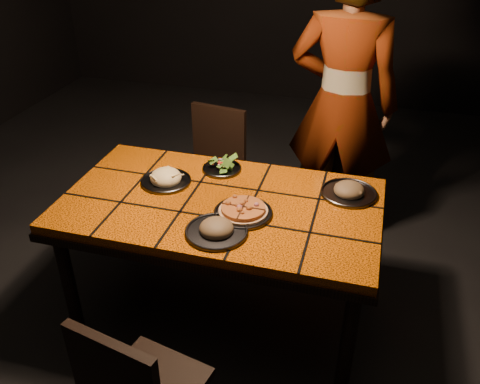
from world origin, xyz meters
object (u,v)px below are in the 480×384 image
(dining_table, at_px, (221,214))
(plate_pasta, at_px, (166,179))
(chair_far_right, at_px, (326,172))
(chair_far_left, at_px, (213,163))
(diner, at_px, (342,105))
(plate_pizza, at_px, (243,211))

(dining_table, height_order, plate_pasta, plate_pasta)
(chair_far_right, xyz_separation_m, plate_pasta, (-0.77, -0.85, 0.30))
(dining_table, xyz_separation_m, plate_pasta, (-0.34, 0.10, 0.10))
(chair_far_left, bearing_deg, chair_far_right, 17.71)
(dining_table, relative_size, diner, 0.86)
(chair_far_right, relative_size, diner, 0.44)
(dining_table, relative_size, chair_far_left, 1.87)
(diner, xyz_separation_m, plate_pasta, (-0.83, -0.89, -0.17))
(chair_far_left, xyz_separation_m, chair_far_right, (0.76, 0.12, -0.02))
(dining_table, xyz_separation_m, diner, (0.49, 0.99, 0.27))
(plate_pizza, height_order, plate_pasta, plate_pasta)
(chair_far_right, bearing_deg, chair_far_left, -148.69)
(chair_far_left, xyz_separation_m, plate_pasta, (-0.01, -0.74, 0.28))
(dining_table, bearing_deg, diner, 63.47)
(dining_table, height_order, diner, diner)
(chair_far_right, bearing_deg, dining_table, -92.11)
(plate_pizza, bearing_deg, chair_far_left, 116.85)
(chair_far_right, distance_m, plate_pizza, 1.12)
(chair_far_right, bearing_deg, plate_pasta, -109.63)
(chair_far_right, height_order, plate_pasta, chair_far_right)
(plate_pizza, bearing_deg, chair_far_right, 74.27)
(chair_far_left, bearing_deg, plate_pasta, -82.16)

